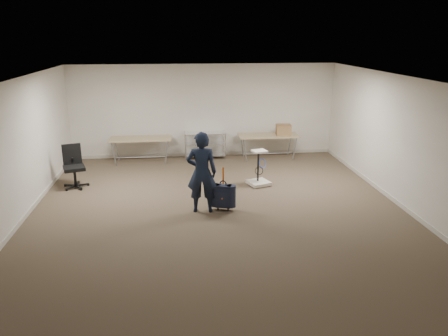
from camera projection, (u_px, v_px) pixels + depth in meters
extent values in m
plane|color=#4E3E2F|center=(218.00, 211.00, 9.38)|extent=(9.00, 9.00, 0.00)
plane|color=beige|center=(204.00, 111.00, 13.24)|extent=(8.00, 0.00, 8.00)
plane|color=beige|center=(258.00, 251.00, 4.70)|extent=(8.00, 0.00, 8.00)
plane|color=beige|center=(15.00, 153.00, 8.55)|extent=(0.00, 9.00, 9.00)
plane|color=beige|center=(403.00, 143.00, 9.39)|extent=(0.00, 9.00, 9.00)
plane|color=silver|center=(218.00, 79.00, 8.56)|extent=(8.00, 8.00, 0.00)
cube|color=beige|center=(204.00, 154.00, 13.63)|extent=(8.00, 0.02, 0.10)
cube|color=beige|center=(25.00, 217.00, 8.95)|extent=(0.02, 9.00, 0.10)
cube|color=beige|center=(395.00, 201.00, 9.78)|extent=(0.02, 9.00, 0.10)
cube|color=tan|center=(140.00, 139.00, 12.73)|extent=(1.80, 0.75, 0.03)
cylinder|color=#95979D|center=(142.00, 157.00, 12.89)|extent=(1.50, 0.02, 0.02)
cylinder|color=#95979D|center=(114.00, 154.00, 12.47)|extent=(0.13, 0.04, 0.69)
cylinder|color=#95979D|center=(167.00, 153.00, 12.63)|extent=(0.13, 0.04, 0.69)
cylinder|color=#95979D|center=(116.00, 149.00, 13.04)|extent=(0.13, 0.04, 0.69)
cylinder|color=#95979D|center=(167.00, 148.00, 13.20)|extent=(0.13, 0.04, 0.69)
cube|color=tan|center=(268.00, 136.00, 13.12)|extent=(1.80, 0.75, 0.03)
cylinder|color=#95979D|center=(268.00, 154.00, 13.29)|extent=(1.50, 0.02, 0.02)
cylinder|color=#95979D|center=(245.00, 150.00, 12.87)|extent=(0.13, 0.04, 0.69)
cylinder|color=#95979D|center=(295.00, 149.00, 13.02)|extent=(0.13, 0.04, 0.69)
cylinder|color=#95979D|center=(242.00, 146.00, 13.44)|extent=(0.13, 0.04, 0.69)
cylinder|color=#95979D|center=(290.00, 144.00, 13.59)|extent=(0.13, 0.04, 0.69)
cylinder|color=white|center=(185.00, 148.00, 12.98)|extent=(0.02, 0.02, 0.80)
cylinder|color=white|center=(225.00, 147.00, 13.10)|extent=(0.02, 0.02, 0.80)
cylinder|color=white|center=(185.00, 144.00, 13.41)|extent=(0.02, 0.02, 0.80)
cylinder|color=white|center=(224.00, 143.00, 13.53)|extent=(0.02, 0.02, 0.80)
cube|color=white|center=(205.00, 155.00, 13.34)|extent=(1.20, 0.45, 0.02)
cube|color=white|center=(205.00, 144.00, 13.24)|extent=(1.20, 0.45, 0.02)
cube|color=white|center=(205.00, 133.00, 13.14)|extent=(1.20, 0.45, 0.01)
imported|color=black|center=(202.00, 172.00, 9.11)|extent=(0.67, 0.47, 1.74)
cube|color=black|center=(223.00, 196.00, 9.32)|extent=(0.39, 0.29, 0.48)
cube|color=black|center=(223.00, 206.00, 9.41)|extent=(0.34, 0.23, 0.03)
cylinder|color=black|center=(218.00, 208.00, 9.42)|extent=(0.04, 0.07, 0.06)
cylinder|color=black|center=(228.00, 209.00, 9.39)|extent=(0.04, 0.07, 0.06)
torus|color=black|center=(223.00, 184.00, 9.24)|extent=(0.15, 0.06, 0.15)
cube|color=#FB610D|center=(223.00, 176.00, 9.20)|extent=(0.03, 0.01, 0.37)
cylinder|color=black|center=(76.00, 185.00, 10.80)|extent=(0.64, 0.64, 0.10)
cylinder|color=black|center=(75.00, 177.00, 10.74)|extent=(0.06, 0.06, 0.43)
cube|color=black|center=(74.00, 168.00, 10.67)|extent=(0.62, 0.62, 0.09)
cube|color=black|center=(72.00, 154.00, 10.78)|extent=(0.45, 0.20, 0.51)
cube|color=#BFB6A4|center=(259.00, 183.00, 10.96)|extent=(0.62, 0.62, 0.08)
cylinder|color=black|center=(252.00, 187.00, 10.77)|extent=(0.06, 0.06, 0.04)
cylinder|color=black|center=(259.00, 166.00, 10.88)|extent=(0.05, 0.05, 0.78)
cube|color=#BFB6A4|center=(259.00, 151.00, 10.72)|extent=(0.42, 0.39, 0.04)
torus|color=blue|center=(262.00, 163.00, 10.74)|extent=(0.27, 0.18, 0.24)
cube|color=#916843|center=(283.00, 130.00, 13.05)|extent=(0.45, 0.35, 0.32)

